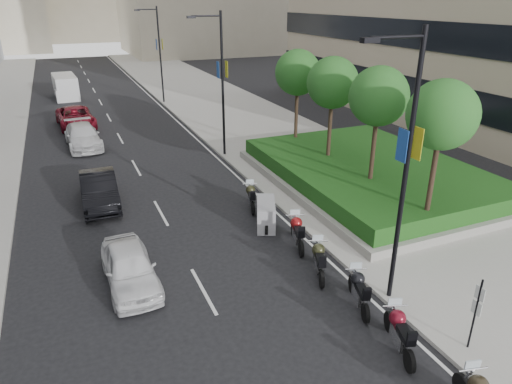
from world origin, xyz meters
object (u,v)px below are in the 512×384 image
motorcycle_4 (297,232)px  car_c (83,136)px  motorcycle_2 (359,290)px  motorcycle_5 (266,214)px  delivery_van (66,88)px  car_a (130,267)px  car_b (99,189)px  motorcycle_6 (251,197)px  motorcycle_3 (319,260)px  parking_sign (476,311)px  lamp_post_1 (220,79)px  motorcycle_1 (399,331)px  lamp_post_2 (158,50)px  car_d (76,117)px  lamp_post_0 (403,162)px

motorcycle_4 → car_c: car_c is taller
motorcycle_2 → motorcycle_5: (-0.46, 6.57, -0.00)m
motorcycle_4 → delivery_van: size_ratio=0.41×
motorcycle_2 → car_c: 23.80m
car_a → car_b: (-0.27, 7.82, 0.07)m
motorcycle_6 → motorcycle_5: bearing=-168.1°
motorcycle_3 → motorcycle_6: (-0.05, 6.50, -0.03)m
motorcycle_2 → motorcycle_5: motorcycle_5 is taller
motorcycle_2 → car_a: bearing=77.5°
parking_sign → motorcycle_3: bearing=110.1°
lamp_post_1 → motorcycle_1: 19.63m
lamp_post_2 → car_b: (-8.20, -22.76, -4.26)m
car_b → motorcycle_5: bearing=-37.8°
motorcycle_6 → car_b: size_ratio=0.44×
lamp_post_1 → motorcycle_2: size_ratio=4.12×
motorcycle_5 → car_c: size_ratio=0.40×
motorcycle_4 → car_a: (-6.91, -0.18, 0.10)m
motorcycle_3 → parking_sign: bearing=-137.0°
motorcycle_4 → delivery_van: bearing=28.7°
motorcycle_5 → car_a: size_ratio=0.50×
lamp_post_2 → motorcycle_6: lamp_post_2 is taller
motorcycle_3 → car_b: (-6.91, 9.90, 0.19)m
car_a → lamp_post_2: bearing=74.4°
car_b → motorcycle_6: bearing=-24.6°
car_b → car_d: car_b is taller
motorcycle_4 → car_d: (-7.38, 24.12, 0.17)m
parking_sign → delivery_van: 45.47m
motorcycle_2 → motorcycle_1: bearing=-164.1°
motorcycle_6 → delivery_van: delivery_van is taller
parking_sign → car_b: parking_sign is taller
motorcycle_4 → car_b: size_ratio=0.47×
motorcycle_4 → car_c: (-7.24, 18.22, 0.14)m
motorcycle_1 → car_b: (-7.03, 14.32, 0.18)m
lamp_post_1 → car_d: lamp_post_1 is taller
lamp_post_1 → motorcycle_4: size_ratio=3.91×
car_c → car_d: 5.89m
parking_sign → car_d: (-9.06, 31.70, -0.66)m
car_d → motorcycle_4: bearing=-77.1°
parking_sign → car_a: bearing=139.2°
motorcycle_2 → car_d: bearing=33.8°
lamp_post_0 → motorcycle_6: bearing=98.6°
car_d → delivery_van: bearing=86.8°
lamp_post_1 → car_b: bearing=-149.9°
motorcycle_2 → car_d: size_ratio=0.38×
lamp_post_2 → motorcycle_1: lamp_post_2 is taller
lamp_post_0 → motorcycle_3: size_ratio=4.15×
motorcycle_6 → car_d: (-7.06, 19.86, 0.21)m
motorcycle_4 → motorcycle_1: bearing=-164.2°
car_c → motorcycle_4: bearing=-71.3°
motorcycle_4 → car_d: 25.22m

